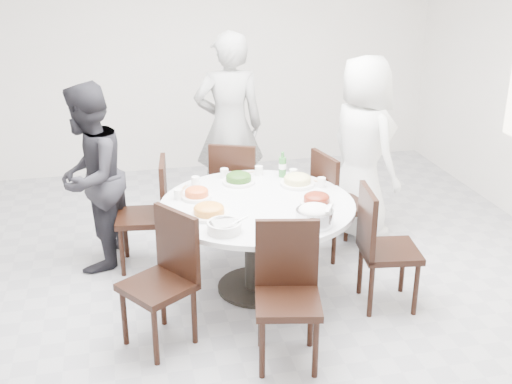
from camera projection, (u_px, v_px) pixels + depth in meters
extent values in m
cube|color=#A7A6AB|center=(238.00, 286.00, 5.22)|extent=(6.00, 6.00, 0.01)
cube|color=white|center=(186.00, 53.00, 7.43)|extent=(6.00, 0.01, 2.80)
cube|color=white|center=(420.00, 369.00, 1.99)|extent=(6.00, 0.01, 2.80)
cylinder|color=silver|center=(257.00, 247.00, 5.05)|extent=(1.50, 1.50, 0.75)
cube|color=black|center=(342.00, 203.00, 5.62)|extent=(0.50, 0.50, 0.95)
cube|color=black|center=(237.00, 188.00, 5.96)|extent=(0.55, 0.55, 0.95)
cube|color=black|center=(142.00, 215.00, 5.39)|extent=(0.47, 0.47, 0.95)
cube|color=black|center=(157.00, 283.00, 4.32)|extent=(0.58, 0.58, 0.95)
cube|color=black|center=(288.00, 299.00, 4.13)|extent=(0.50, 0.50, 0.95)
cube|color=black|center=(390.00, 248.00, 4.81)|extent=(0.47, 0.47, 0.95)
imported|color=silver|center=(363.00, 148.00, 5.86)|extent=(0.76, 0.95, 1.70)
imported|color=black|center=(229.00, 127.00, 6.23)|extent=(0.68, 0.46, 1.86)
imported|color=black|center=(90.00, 178.00, 5.30)|extent=(0.83, 0.93, 1.59)
cylinder|color=white|center=(239.00, 179.00, 5.29)|extent=(0.27, 0.27, 0.07)
cylinder|color=white|center=(297.00, 181.00, 5.25)|extent=(0.28, 0.28, 0.08)
cylinder|color=white|center=(197.00, 195.00, 4.99)|extent=(0.24, 0.24, 0.06)
cylinder|color=white|center=(317.00, 201.00, 4.87)|extent=(0.25, 0.25, 0.06)
cylinder|color=white|center=(209.00, 211.00, 4.67)|extent=(0.29, 0.29, 0.07)
cylinder|color=silver|center=(314.00, 218.00, 4.52)|extent=(0.27, 0.27, 0.11)
cylinder|color=white|center=(224.00, 227.00, 4.42)|extent=(0.24, 0.24, 0.07)
cylinder|color=#2C6E2E|center=(282.00, 164.00, 5.41)|extent=(0.06, 0.06, 0.22)
cylinder|color=white|center=(244.00, 171.00, 5.46)|extent=(0.07, 0.07, 0.08)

